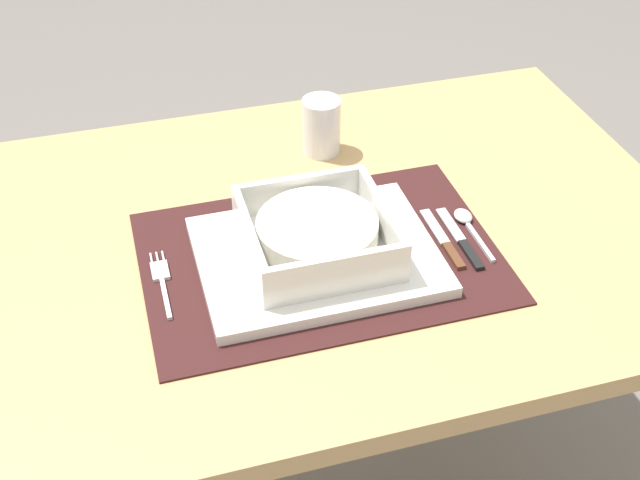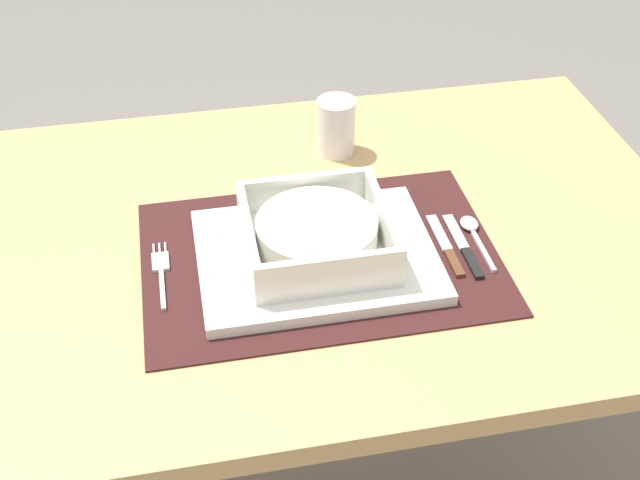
{
  "view_description": "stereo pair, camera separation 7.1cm",
  "coord_description": "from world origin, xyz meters",
  "px_view_note": "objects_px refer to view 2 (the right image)",
  "views": [
    {
      "loc": [
        -0.26,
        -0.86,
        1.41
      ],
      "look_at": [
        -0.03,
        -0.06,
        0.74
      ],
      "focal_mm": 46.25,
      "sensor_mm": 36.0,
      "label": 1
    },
    {
      "loc": [
        -0.19,
        -0.87,
        1.41
      ],
      "look_at": [
        -0.03,
        -0.06,
        0.74
      ],
      "focal_mm": 46.25,
      "sensor_mm": 36.0,
      "label": 2
    }
  ],
  "objects_px": {
    "porridge_bowl": "(317,235)",
    "fork": "(161,270)",
    "spoon": "(472,229)",
    "butter_knife": "(465,250)",
    "drinking_glass": "(336,129)",
    "bread_knife": "(447,249)",
    "dining_table": "(331,283)"
  },
  "relations": [
    {
      "from": "dining_table",
      "to": "butter_knife",
      "type": "relative_size",
      "value": 7.49
    },
    {
      "from": "spoon",
      "to": "drinking_glass",
      "type": "xyz_separation_m",
      "value": [
        -0.14,
        0.24,
        0.03
      ]
    },
    {
      "from": "fork",
      "to": "drinking_glass",
      "type": "bearing_deg",
      "value": 43.88
    },
    {
      "from": "porridge_bowl",
      "to": "butter_knife",
      "type": "relative_size",
      "value": 1.37
    },
    {
      "from": "butter_knife",
      "to": "drinking_glass",
      "type": "relative_size",
      "value": 1.52
    },
    {
      "from": "dining_table",
      "to": "porridge_bowl",
      "type": "xyz_separation_m",
      "value": [
        -0.03,
        -0.06,
        0.14
      ]
    },
    {
      "from": "porridge_bowl",
      "to": "fork",
      "type": "xyz_separation_m",
      "value": [
        -0.2,
        0.01,
        -0.04
      ]
    },
    {
      "from": "dining_table",
      "to": "fork",
      "type": "xyz_separation_m",
      "value": [
        -0.23,
        -0.05,
        0.11
      ]
    },
    {
      "from": "butter_knife",
      "to": "fork",
      "type": "bearing_deg",
      "value": 175.77
    },
    {
      "from": "butter_knife",
      "to": "bread_knife",
      "type": "xyz_separation_m",
      "value": [
        -0.02,
        0.01,
        -0.0
      ]
    },
    {
      "from": "porridge_bowl",
      "to": "bread_knife",
      "type": "bearing_deg",
      "value": -5.29
    },
    {
      "from": "spoon",
      "to": "bread_knife",
      "type": "bearing_deg",
      "value": -143.37
    },
    {
      "from": "bread_knife",
      "to": "fork",
      "type": "bearing_deg",
      "value": 175.97
    },
    {
      "from": "fork",
      "to": "bread_knife",
      "type": "distance_m",
      "value": 0.37
    },
    {
      "from": "porridge_bowl",
      "to": "drinking_glass",
      "type": "relative_size",
      "value": 2.08
    },
    {
      "from": "fork",
      "to": "spoon",
      "type": "relative_size",
      "value": 1.13
    },
    {
      "from": "spoon",
      "to": "bread_knife",
      "type": "distance_m",
      "value": 0.06
    },
    {
      "from": "dining_table",
      "to": "fork",
      "type": "relative_size",
      "value": 7.74
    },
    {
      "from": "butter_knife",
      "to": "bread_knife",
      "type": "bearing_deg",
      "value": 165.77
    },
    {
      "from": "fork",
      "to": "bread_knife",
      "type": "relative_size",
      "value": 1.0
    },
    {
      "from": "dining_table",
      "to": "spoon",
      "type": "height_order",
      "value": "spoon"
    },
    {
      "from": "dining_table",
      "to": "fork",
      "type": "distance_m",
      "value": 0.26
    },
    {
      "from": "dining_table",
      "to": "drinking_glass",
      "type": "relative_size",
      "value": 11.37
    },
    {
      "from": "dining_table",
      "to": "porridge_bowl",
      "type": "bearing_deg",
      "value": -117.84
    },
    {
      "from": "porridge_bowl",
      "to": "fork",
      "type": "distance_m",
      "value": 0.2
    },
    {
      "from": "bread_knife",
      "to": "drinking_glass",
      "type": "bearing_deg",
      "value": 109.56
    },
    {
      "from": "fork",
      "to": "spoon",
      "type": "height_order",
      "value": "spoon"
    },
    {
      "from": "porridge_bowl",
      "to": "spoon",
      "type": "xyz_separation_m",
      "value": [
        0.22,
        0.02,
        -0.04
      ]
    },
    {
      "from": "butter_knife",
      "to": "drinking_glass",
      "type": "bearing_deg",
      "value": 113.71
    },
    {
      "from": "porridge_bowl",
      "to": "fork",
      "type": "height_order",
      "value": "porridge_bowl"
    },
    {
      "from": "drinking_glass",
      "to": "porridge_bowl",
      "type": "bearing_deg",
      "value": -107.27
    },
    {
      "from": "butter_knife",
      "to": "spoon",
      "type": "bearing_deg",
      "value": 60.06
    }
  ]
}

